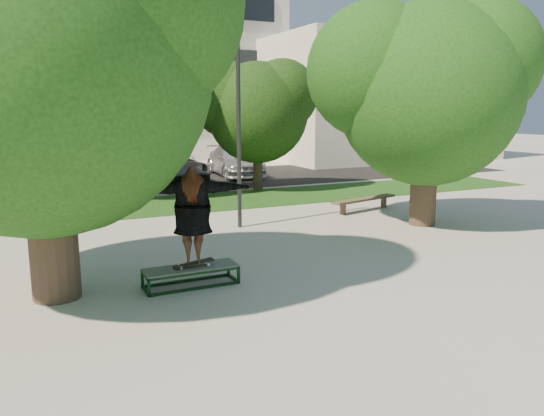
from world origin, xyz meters
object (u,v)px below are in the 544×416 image
tree_left (32,44)px  bench (364,200)px  car_dark (10,176)px  car_grey (175,166)px  tree_right (425,83)px  lamppost (239,117)px  grind_box (191,276)px  car_silver_b (235,161)px

tree_left → bench: bearing=23.9°
car_dark → car_grey: bearing=9.1°
car_dark → car_grey: (7.07, 0.38, 0.05)m
tree_left → car_dark: 14.79m
tree_left → tree_right: 10.41m
tree_right → car_dark: bearing=131.6°
lamppost → grind_box: bearing=-122.6°
bench → car_silver_b: 10.97m
tree_right → car_grey: 13.68m
grind_box → car_dark: size_ratio=0.45×
grind_box → car_silver_b: (7.27, 15.91, 0.55)m
tree_left → lamppost: (5.29, 3.91, -1.27)m
bench → car_grey: (-3.67, 10.22, 0.34)m
lamppost → grind_box: size_ratio=3.39×
bench → car_silver_b: size_ratio=0.55×
car_dark → car_grey: size_ratio=0.79×
grind_box → car_dark: 15.14m
tree_left → lamppost: bearing=36.4°
lamppost → car_dark: lamppost is taller
tree_right → lamppost: (-4.92, 1.92, -0.94)m
lamppost → tree_left: bearing=-143.6°
lamppost → car_dark: size_ratio=1.53×
bench → car_dark: size_ratio=0.71×
lamppost → car_silver_b: 12.56m
tree_right → grind_box: 9.02m
tree_left → car_grey: 16.42m
tree_left → lamppost: size_ratio=1.16×
tree_left → lamppost: tree_left is taller
tree_right → car_dark: size_ratio=1.63×
car_grey → car_silver_b: car_silver_b is taller
bench → car_dark: bearing=123.4°
grind_box → bench: bench is taller
grind_box → bench: (7.56, 4.95, 0.17)m
car_grey → car_silver_b: 3.46m
lamppost → car_silver_b: size_ratio=1.19×
car_dark → grind_box: bearing=-71.9°
tree_right → car_grey: (-3.85, 12.68, -3.39)m
car_grey → car_silver_b: bearing=12.7°
tree_right → car_grey: bearing=106.9°
lamppost → grind_box: (-2.82, -4.41, -2.96)m
tree_right → grind_box: (-7.74, -2.50, -3.90)m
lamppost → car_grey: lamppost is taller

